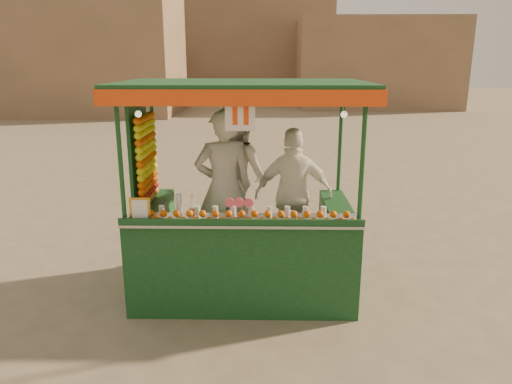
{
  "coord_description": "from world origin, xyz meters",
  "views": [
    {
      "loc": [
        0.55,
        -5.41,
        2.69
      ],
      "look_at": [
        0.45,
        -0.11,
        1.23
      ],
      "focal_mm": 33.55,
      "sensor_mm": 36.0,
      "label": 1
    }
  ],
  "objects_px": {
    "vendor_left": "(224,188)",
    "vendor_right": "(294,194)",
    "juice_cart": "(238,229)",
    "vendor_middle": "(238,178)"
  },
  "relations": [
    {
      "from": "juice_cart",
      "to": "vendor_middle",
      "type": "bearing_deg",
      "value": 93.24
    },
    {
      "from": "juice_cart",
      "to": "vendor_left",
      "type": "xyz_separation_m",
      "value": [
        -0.18,
        0.26,
        0.43
      ]
    },
    {
      "from": "juice_cart",
      "to": "vendor_middle",
      "type": "relative_size",
      "value": 1.42
    },
    {
      "from": "vendor_middle",
      "to": "vendor_right",
      "type": "relative_size",
      "value": 1.18
    },
    {
      "from": "vendor_middle",
      "to": "vendor_right",
      "type": "bearing_deg",
      "value": -146.46
    },
    {
      "from": "juice_cart",
      "to": "vendor_middle",
      "type": "height_order",
      "value": "juice_cart"
    },
    {
      "from": "vendor_right",
      "to": "vendor_left",
      "type": "bearing_deg",
      "value": 11.02
    },
    {
      "from": "juice_cart",
      "to": "vendor_right",
      "type": "xyz_separation_m",
      "value": [
        0.66,
        0.43,
        0.31
      ]
    },
    {
      "from": "vendor_left",
      "to": "vendor_right",
      "type": "relative_size",
      "value": 1.15
    },
    {
      "from": "vendor_left",
      "to": "vendor_right",
      "type": "distance_m",
      "value": 0.87
    }
  ]
}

